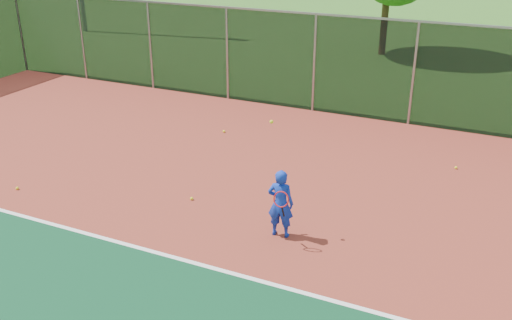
{
  "coord_description": "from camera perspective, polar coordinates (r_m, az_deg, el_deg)",
  "views": [
    {
      "loc": [
        2.57,
        -4.33,
        5.78
      ],
      "look_at": [
        -1.74,
        5.0,
        1.3
      ],
      "focal_mm": 40.0,
      "sensor_mm": 36.0,
      "label": 1
    }
  ],
  "objects": [
    {
      "name": "fence_back",
      "position": [
        17.06,
        15.49,
        8.39
      ],
      "size": [
        30.0,
        0.06,
        3.03
      ],
      "color": "black",
      "rests_on": "court_apron"
    },
    {
      "name": "tennis_player",
      "position": [
        10.83,
        2.47,
        -4.35
      ],
      "size": [
        0.59,
        0.61,
        2.3
      ],
      "color": "#112FA7",
      "rests_on": "court_apron"
    },
    {
      "name": "practice_ball_0",
      "position": [
        13.97,
        -22.77,
        -2.62
      ],
      "size": [
        0.07,
        0.07,
        0.07
      ],
      "primitive_type": "sphere",
      "color": "yellow",
      "rests_on": "court_apron"
    },
    {
      "name": "practice_ball_2",
      "position": [
        14.74,
        19.37,
        -0.72
      ],
      "size": [
        0.07,
        0.07,
        0.07
      ],
      "primitive_type": "sphere",
      "color": "yellow",
      "rests_on": "court_apron"
    },
    {
      "name": "practice_ball_3",
      "position": [
        12.51,
        -6.45,
        -3.85
      ],
      "size": [
        0.07,
        0.07,
        0.07
      ],
      "primitive_type": "sphere",
      "color": "yellow",
      "rests_on": "court_apron"
    },
    {
      "name": "practice_ball_5",
      "position": [
        16.25,
        -3.22,
        2.88
      ],
      "size": [
        0.07,
        0.07,
        0.07
      ],
      "primitive_type": "sphere",
      "color": "yellow",
      "rests_on": "court_apron"
    }
  ]
}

